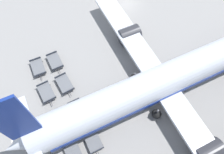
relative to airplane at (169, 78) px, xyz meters
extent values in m
plane|color=gray|center=(-17.21, 4.43, -2.84)|extent=(500.00, 500.00, 0.00)
cylinder|color=silver|center=(0.04, 0.60, 0.17)|extent=(7.02, 38.88, 4.15)
cone|color=silver|center=(-1.40, -18.69, 0.17)|extent=(4.30, 5.26, 3.94)
cube|color=navy|center=(-1.34, -17.91, 6.08)|extent=(0.51, 3.12, 7.68)
cube|color=silver|center=(-1.35, -18.06, 0.79)|extent=(10.39, 2.03, 0.24)
cube|color=silver|center=(-0.07, -0.95, -0.76)|extent=(37.00, 5.91, 0.44)
cylinder|color=#333338|center=(9.75, -1.28, -1.48)|extent=(2.84, 3.36, 2.61)
cylinder|color=#333338|center=(-9.83, 0.19, -1.48)|extent=(2.84, 3.36, 2.61)
cube|color=navy|center=(0.04, 0.60, -0.56)|extent=(6.82, 35.03, 0.75)
cylinder|color=#56565B|center=(2.72, -3.48, -1.53)|extent=(0.24, 0.24, 1.32)
sphere|color=black|center=(2.72, -3.48, -2.19)|extent=(1.30, 1.30, 1.30)
cylinder|color=#56565B|center=(-3.21, -3.04, -1.53)|extent=(0.24, 0.24, 1.32)
sphere|color=black|center=(-3.21, -3.04, -2.19)|extent=(1.30, 1.30, 1.30)
cube|color=slate|center=(-11.88, -14.32, -2.29)|extent=(3.10, 1.97, 0.10)
cube|color=#2D333D|center=(-10.44, -14.44, -2.08)|extent=(0.22, 1.73, 0.32)
cube|color=#2D333D|center=(-13.32, -14.20, -2.08)|extent=(0.22, 1.73, 0.32)
cube|color=#333338|center=(-10.05, -14.47, -2.41)|extent=(0.70, 0.12, 0.06)
sphere|color=black|center=(-10.90, -15.14, -2.66)|extent=(0.36, 0.36, 0.36)
sphere|color=black|center=(-10.78, -13.67, -2.66)|extent=(0.36, 0.36, 0.36)
sphere|color=black|center=(-12.97, -14.96, -2.66)|extent=(0.36, 0.36, 0.36)
sphere|color=black|center=(-12.85, -13.50, -2.66)|extent=(0.36, 0.36, 0.36)
cube|color=slate|center=(-7.42, -14.74, -2.29)|extent=(2.98, 1.75, 0.10)
cube|color=#2D333D|center=(-5.98, -14.73, -2.08)|extent=(0.09, 1.73, 0.32)
cube|color=#2D333D|center=(-8.87, -14.75, -2.08)|extent=(0.09, 1.73, 0.32)
cube|color=#333338|center=(-5.59, -14.73, -2.41)|extent=(0.70, 0.06, 0.06)
sphere|color=black|center=(-6.38, -15.47, -2.66)|extent=(0.36, 0.36, 0.36)
sphere|color=black|center=(-6.39, -14.00, -2.66)|extent=(0.36, 0.36, 0.36)
sphere|color=black|center=(-8.46, -15.48, -2.66)|extent=(0.36, 0.36, 0.36)
sphere|color=black|center=(-8.47, -14.01, -2.66)|extent=(0.36, 0.36, 0.36)
cube|color=slate|center=(-2.90, -14.73, -2.29)|extent=(3.09, 1.95, 0.10)
cube|color=#2D333D|center=(-1.46, -14.84, -2.08)|extent=(0.21, 1.73, 0.32)
cube|color=#2D333D|center=(-4.34, -14.62, -2.08)|extent=(0.21, 1.73, 0.32)
cube|color=#333338|center=(-1.07, -14.87, -2.41)|extent=(0.70, 0.11, 0.06)
sphere|color=black|center=(-1.92, -15.54, -2.66)|extent=(0.36, 0.36, 0.36)
sphere|color=black|center=(-1.80, -14.07, -2.66)|extent=(0.36, 0.36, 0.36)
sphere|color=black|center=(-3.99, -15.38, -2.66)|extent=(0.36, 0.36, 0.36)
sphere|color=black|center=(-3.88, -13.92, -2.66)|extent=(0.36, 0.36, 0.36)
cube|color=slate|center=(1.39, -14.89, -2.29)|extent=(3.01, 1.81, 0.10)
cube|color=#2D333D|center=(-0.06, -14.85, -2.08)|extent=(0.13, 1.73, 0.32)
sphere|color=black|center=(0.33, -15.59, -2.66)|extent=(0.36, 0.36, 0.36)
sphere|color=black|center=(0.37, -14.12, -2.66)|extent=(0.36, 0.36, 0.36)
cube|color=slate|center=(-11.63, -11.74, -2.29)|extent=(3.02, 1.83, 0.10)
cube|color=#2D333D|center=(-10.19, -11.79, -2.08)|extent=(0.14, 1.73, 0.32)
cube|color=#2D333D|center=(-13.07, -11.69, -2.08)|extent=(0.14, 1.73, 0.32)
cube|color=#333338|center=(-9.80, -11.80, -2.41)|extent=(0.70, 0.08, 0.06)
sphere|color=black|center=(-10.62, -12.51, -2.66)|extent=(0.36, 0.36, 0.36)
sphere|color=black|center=(-10.57, -11.04, -2.66)|extent=(0.36, 0.36, 0.36)
sphere|color=black|center=(-12.69, -12.44, -2.66)|extent=(0.36, 0.36, 0.36)
sphere|color=black|center=(-12.64, -10.97, -2.66)|extent=(0.36, 0.36, 0.36)
cube|color=slate|center=(-7.40, -12.03, -2.29)|extent=(3.00, 1.79, 0.10)
cube|color=#2D333D|center=(-5.96, -11.99, -2.08)|extent=(0.12, 1.73, 0.32)
cube|color=#2D333D|center=(-8.84, -12.06, -2.08)|extent=(0.12, 1.73, 0.32)
cube|color=#333338|center=(-5.57, -11.99, -2.41)|extent=(0.70, 0.08, 0.06)
sphere|color=black|center=(-6.35, -12.74, -2.66)|extent=(0.36, 0.36, 0.36)
sphere|color=black|center=(-6.38, -11.27, -2.66)|extent=(0.36, 0.36, 0.36)
sphere|color=black|center=(-8.42, -12.78, -2.66)|extent=(0.36, 0.36, 0.36)
sphere|color=black|center=(-8.46, -11.31, -2.66)|extent=(0.36, 0.36, 0.36)
cube|color=slate|center=(-2.86, -12.16, -2.29)|extent=(3.04, 1.86, 0.10)
cube|color=#2D333D|center=(-1.42, -12.23, -2.08)|extent=(0.16, 1.73, 0.32)
cube|color=#2D333D|center=(-4.31, -12.09, -2.08)|extent=(0.16, 1.73, 0.32)
cube|color=#333338|center=(-1.03, -12.24, -2.41)|extent=(0.70, 0.09, 0.06)
sphere|color=black|center=(-1.86, -12.94, -2.66)|extent=(0.36, 0.36, 0.36)
sphere|color=black|center=(-1.79, -11.47, -2.66)|extent=(0.36, 0.36, 0.36)
sphere|color=black|center=(-3.93, -12.85, -2.66)|extent=(0.36, 0.36, 0.36)
sphere|color=black|center=(-3.87, -11.38, -2.66)|extent=(0.36, 0.36, 0.36)
cube|color=slate|center=(1.51, -12.19, -2.29)|extent=(3.09, 1.95, 0.10)
cube|color=#2D333D|center=(2.95, -12.30, -2.08)|extent=(0.21, 1.73, 0.32)
cube|color=#2D333D|center=(0.07, -12.08, -2.08)|extent=(0.21, 1.73, 0.32)
cube|color=#333338|center=(3.33, -12.33, -2.41)|extent=(0.70, 0.11, 0.06)
sphere|color=black|center=(2.49, -13.00, -2.66)|extent=(0.36, 0.36, 0.36)
sphere|color=black|center=(2.60, -11.53, -2.66)|extent=(0.36, 0.36, 0.36)
sphere|color=black|center=(0.42, -12.84, -2.66)|extent=(0.36, 0.36, 0.36)
sphere|color=black|center=(0.53, -11.38, -2.66)|extent=(0.36, 0.36, 0.36)
cube|color=white|center=(-2.60, -9.07, -2.83)|extent=(2.10, 24.05, 0.01)
camera|label=1|loc=(8.46, -13.46, 24.73)|focal=35.00mm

